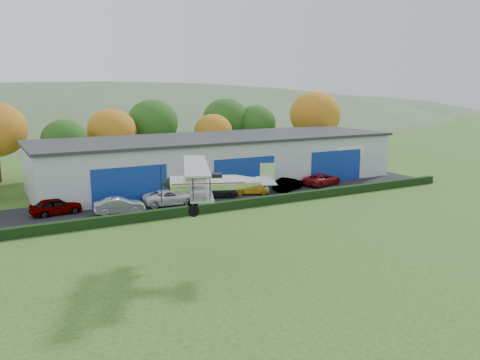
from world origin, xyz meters
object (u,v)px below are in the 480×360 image
car_0 (56,206)px  car_5 (288,184)px  car_1 (119,206)px  car_3 (214,190)px  hangar (219,159)px  car_4 (250,187)px  car_2 (170,197)px  biplane (213,181)px  car_6 (322,179)px

car_0 → car_5: bearing=-98.6°
car_1 → car_3: bearing=-70.3°
hangar → car_4: hangar is taller
car_3 → car_4: bearing=-75.5°
car_5 → hangar: bearing=5.5°
car_2 → car_4: size_ratio=1.25×
car_2 → car_4: car_2 is taller
car_5 → biplane: 22.58m
car_2 → biplane: biplane is taller
car_1 → car_3: (9.89, 1.88, -0.03)m
biplane → hangar: bearing=84.7°
car_1 → car_5: size_ratio=1.05×
hangar → car_4: size_ratio=10.19×
hangar → car_2: hangar is taller
hangar → car_4: bearing=-90.7°
car_6 → car_4: bearing=77.5°
car_2 → car_4: (8.70, 0.42, -0.01)m
car_0 → biplane: bearing=-162.8°
car_4 → biplane: bearing=166.2°
car_2 → car_6: (17.99, 0.58, -0.03)m
car_0 → biplane: (6.95, -16.52, 4.32)m
hangar → car_0: size_ratio=9.62×
car_5 → biplane: (-16.00, -15.32, 4.38)m
car_6 → car_5: bearing=81.9°
hangar → car_2: bearing=-139.0°
car_4 → car_0: bearing=109.8°
car_4 → hangar: bearing=21.9°
hangar → biplane: (-11.61, -22.84, 2.44)m
car_4 → car_5: 4.48m
hangar → car_1: (-13.74, -8.59, -1.91)m
car_0 → car_5: 22.98m
car_4 → car_6: size_ratio=0.84×
car_2 → car_3: size_ratio=1.08×
car_5 → biplane: size_ratio=0.51×
hangar → car_3: hangar is taller
car_3 → car_1: bearing=123.2°
car_0 → car_4: bearing=-98.4°
hangar → car_4: 7.48m
car_3 → car_0: bearing=110.9°
car_4 → car_1: bearing=118.3°
car_0 → car_2: 9.86m
hangar → biplane: bearing=-116.9°
car_4 → car_5: (4.47, -0.29, -0.01)m
car_3 → hangar: bearing=-7.4°
car_1 → car_3: car_1 is taller
car_3 → biplane: bearing=176.8°
car_0 → car_6: bearing=-97.2°
car_6 → biplane: bearing=113.6°
hangar → car_1: bearing=-148.0°
car_3 → car_6: size_ratio=0.96×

